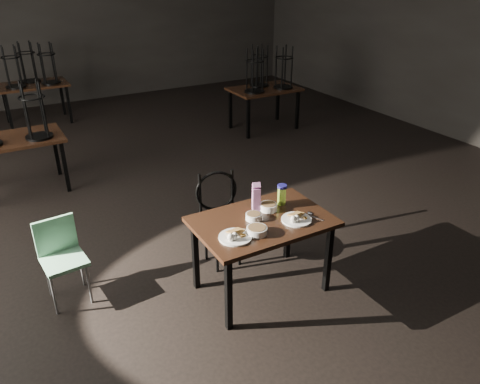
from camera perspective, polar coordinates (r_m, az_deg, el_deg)
room at (r=5.10m, az=-6.49°, el=20.95°), size 12.00×12.04×3.22m
main_table at (r=4.17m, az=2.74°, el=-4.32°), size 1.20×0.80×0.75m
plate_left at (r=3.85m, az=-0.58°, el=-5.35°), size 0.28×0.28×0.09m
plate_right at (r=4.13m, az=6.91°, el=-3.18°), size 0.27×0.27×0.09m
bowl_near at (r=4.12m, az=1.66°, el=-2.98°), size 0.14×0.14×0.06m
bowl_far at (r=4.28m, az=3.49°, el=-1.81°), size 0.16×0.16×0.06m
bowl_big at (r=3.91m, az=2.06°, el=-4.69°), size 0.18×0.18×0.06m
juice_carton at (r=4.23m, az=1.99°, el=-0.67°), size 0.09×0.09×0.28m
water_bottle at (r=4.36m, az=5.11°, el=-0.28°), size 0.09×0.09×0.20m
spoon at (r=4.26m, az=8.64°, el=-2.64°), size 0.06×0.20×0.01m
bentwood_chair at (r=4.67m, az=-2.48°, el=-2.31°), size 0.47×0.47×0.94m
school_chair at (r=4.48m, az=-20.96°, el=-6.96°), size 0.39×0.39×0.78m
bg_table_left at (r=6.68m, az=-25.90°, el=5.85°), size 1.20×0.80×1.48m
bg_table_right at (r=8.55m, az=3.04°, el=12.69°), size 1.20×0.80×1.48m
bg_table_far at (r=9.66m, az=-23.95°, el=12.12°), size 1.20×0.80×1.48m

